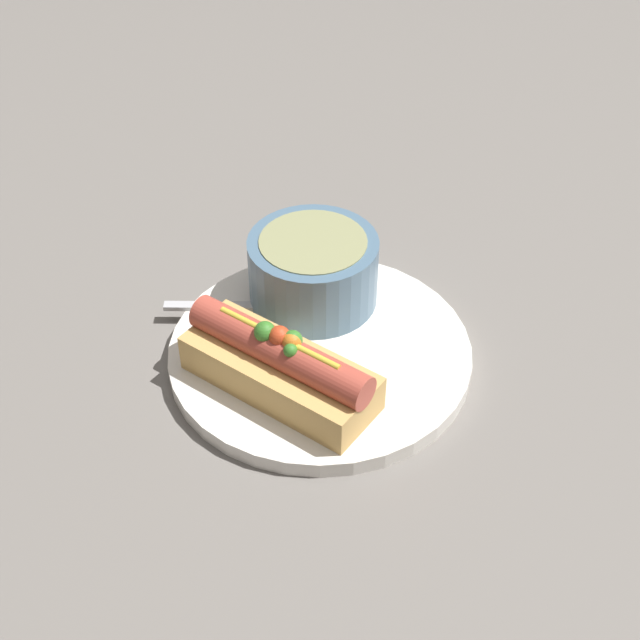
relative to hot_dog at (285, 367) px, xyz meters
name	(u,v)px	position (x,y,z in m)	size (l,w,h in m)	color
ground_plane	(320,359)	(0.00, 0.05, -0.04)	(4.00, 4.00, 0.00)	slate
dinner_plate	(320,353)	(0.00, 0.05, -0.03)	(0.24, 0.24, 0.01)	white
hot_dog	(285,367)	(0.00, 0.00, 0.00)	(0.16, 0.06, 0.06)	tan
soup_bowl	(313,267)	(-0.04, 0.10, 0.01)	(0.11, 0.11, 0.06)	slate
spoon	(285,305)	(-0.06, 0.08, -0.02)	(0.13, 0.09, 0.01)	#B7B7BC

